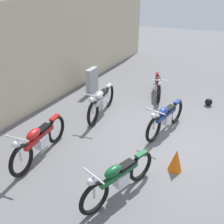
# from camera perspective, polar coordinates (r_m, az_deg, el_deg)

# --- Properties ---
(ground_plane) EXTENTS (40.00, 40.00, 0.00)m
(ground_plane) POSITION_cam_1_polar(r_m,az_deg,el_deg) (7.01, 12.17, -5.91)
(ground_plane) COLOR slate
(building_wall) EXTENTS (18.00, 0.30, 3.44)m
(building_wall) POSITION_cam_1_polar(r_m,az_deg,el_deg) (8.44, -18.00, 11.91)
(building_wall) COLOR beige
(building_wall) RESTS_ON ground_plane
(stone_marker) EXTENTS (0.67, 0.24, 0.96)m
(stone_marker) POSITION_cam_1_polar(r_m,az_deg,el_deg) (9.67, -4.65, 7.29)
(stone_marker) COLOR #9E9EA3
(stone_marker) RESTS_ON ground_plane
(helmet) EXTENTS (0.25, 0.25, 0.25)m
(helmet) POSITION_cam_1_polar(r_m,az_deg,el_deg) (9.28, 21.55, 2.14)
(helmet) COLOR black
(helmet) RESTS_ON ground_plane
(traffic_cone) EXTENTS (0.32, 0.32, 0.55)m
(traffic_cone) POSITION_cam_1_polar(r_m,az_deg,el_deg) (5.80, 14.63, -10.77)
(traffic_cone) COLOR orange
(traffic_cone) RESTS_ON ground_plane
(motorcycle_green) EXTENTS (1.88, 0.85, 0.88)m
(motorcycle_green) POSITION_cam_1_polar(r_m,az_deg,el_deg) (4.95, 1.58, -15.08)
(motorcycle_green) COLOR black
(motorcycle_green) RESTS_ON ground_plane
(motorcycle_red) EXTENTS (2.14, 0.60, 0.96)m
(motorcycle_red) POSITION_cam_1_polar(r_m,az_deg,el_deg) (6.16, -16.50, -6.39)
(motorcycle_red) COLOR black
(motorcycle_red) RESTS_ON ground_plane
(motorcycle_blue) EXTENTS (2.03, 0.69, 0.92)m
(motorcycle_blue) POSITION_cam_1_polar(r_m,az_deg,el_deg) (7.11, 12.32, -1.28)
(motorcycle_blue) COLOR black
(motorcycle_blue) RESTS_ON ground_plane
(motorcycle_maroon) EXTENTS (1.86, 0.88, 0.88)m
(motorcycle_maroon) POSITION_cam_1_polar(r_m,az_deg,el_deg) (9.44, 10.59, 6.03)
(motorcycle_maroon) COLOR black
(motorcycle_maroon) RESTS_ON ground_plane
(motorcycle_silver) EXTENTS (2.20, 0.66, 0.99)m
(motorcycle_silver) POSITION_cam_1_polar(r_m,az_deg,el_deg) (7.85, -2.49, 2.47)
(motorcycle_silver) COLOR black
(motorcycle_silver) RESTS_ON ground_plane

